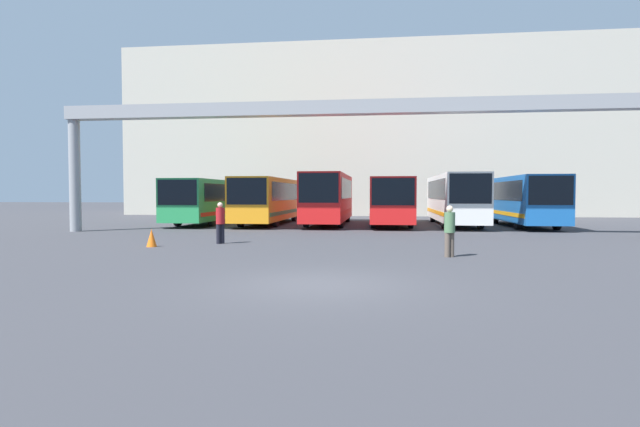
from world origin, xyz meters
TOP-DOWN VIEW (x-y plane):
  - ground_plane at (0.00, 0.00)m, footprint 200.00×200.00m
  - building_backdrop at (0.00, 40.94)m, footprint 47.37×12.00m
  - overhead_gantry at (0.00, 14.29)m, footprint 31.11×0.80m
  - bus_slot_0 at (-10.33, 22.65)m, footprint 2.61×12.42m
  - bus_slot_1 at (-6.20, 22.37)m, footprint 2.57×11.85m
  - bus_slot_2 at (-2.07, 21.89)m, footprint 2.48×10.90m
  - bus_slot_3 at (2.07, 21.92)m, footprint 2.58×10.94m
  - bus_slot_4 at (6.20, 22.44)m, footprint 2.46×11.99m
  - bus_slot_5 at (10.33, 21.57)m, footprint 2.51×10.25m
  - pedestrian_mid_right at (3.65, 5.45)m, footprint 0.35×0.35m
  - pedestrian_far_center at (-5.20, 8.76)m, footprint 0.36×0.36m
  - traffic_cone at (-7.48, 7.25)m, footprint 0.40×0.40m

SIDE VIEW (x-z plane):
  - ground_plane at x=0.00m, z-range 0.00..0.00m
  - traffic_cone at x=-7.48m, z-range 0.00..0.69m
  - pedestrian_mid_right at x=3.65m, z-range 0.05..1.74m
  - pedestrian_far_center at x=-5.20m, z-range 0.05..1.77m
  - bus_slot_0 at x=-10.33m, z-range 0.23..3.22m
  - bus_slot_3 at x=2.07m, z-range 0.23..3.27m
  - bus_slot_1 at x=-6.20m, z-range 0.24..3.32m
  - bus_slot_5 at x=10.33m, z-range 0.24..3.36m
  - bus_slot_4 at x=6.20m, z-range 0.25..3.51m
  - bus_slot_2 at x=-2.07m, z-range 0.25..3.59m
  - overhead_gantry at x=0.00m, z-range 2.36..9.15m
  - building_backdrop at x=0.00m, z-range 0.00..16.22m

